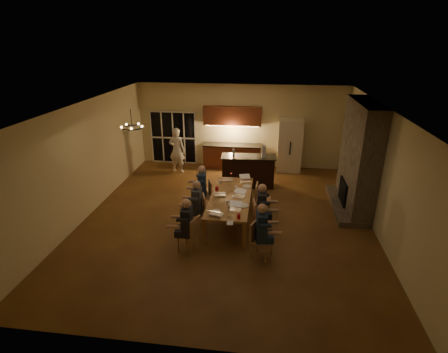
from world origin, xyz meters
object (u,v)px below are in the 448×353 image
bar_island (248,171)px  chair_right_far (263,199)px  chair_left_mid (197,211)px  can_silver (229,206)px  mug_back (220,182)px  plate_far (247,186)px  person_left_far (202,188)px  chair_right_near (262,240)px  plate_left (216,211)px  can_cola (232,175)px  bar_blender (264,152)px  mug_front (228,202)px  chandelier (132,128)px  laptop_d (239,193)px  chair_left_far (204,195)px  laptop_a (216,210)px  person_right_near (261,231)px  mug_mid (236,188)px  plate_near (243,205)px  laptop_f (245,178)px  redcup_near (239,216)px  person_left_near (187,226)px  dining_table (230,208)px  laptop_e (228,177)px  person_left_mid (197,205)px  standing_person (177,150)px  redcup_mid (217,188)px  laptop_c (220,191)px  bar_bottle (234,152)px  laptop_b (235,206)px  chair_left_near (188,233)px  person_right_mid (261,209)px  refrigerator (290,146)px

bar_island → chair_right_far: 2.02m
chair_left_mid → can_silver: (0.91, -0.27, 0.37)m
mug_back → plate_far: mug_back is taller
person_left_far → mug_back: person_left_far is taller
chair_right_near → plate_left: size_ratio=3.91×
can_cola → bar_blender: bar_blender is taller
can_cola → plate_left: can_cola is taller
mug_front → chandelier: bearing=-177.3°
chair_right_far → plate_far: bearing=80.6°
chair_right_near → laptop_d: (-0.69, 1.64, 0.42)m
chair_left_far → chair_right_far: bearing=70.4°
laptop_a → mug_back: (-0.18, 1.96, -0.06)m
person_right_near → person_left_far: size_ratio=1.00×
mug_mid → plate_near: size_ratio=0.37×
laptop_f → chair_left_far: bearing=-171.8°
redcup_near → can_cola: size_ratio=1.00×
person_left_near → plate_left: bearing=136.4°
laptop_f → can_cola: laptop_f is taller
bar_island → person_right_near: bearing=-85.2°
dining_table → mug_mid: bearing=79.2°
laptop_e → dining_table: bearing=89.9°
can_silver → person_left_mid: bearing=168.1°
standing_person → redcup_mid: bearing=131.1°
chair_right_far → laptop_d: size_ratio=2.78×
chair_left_mid → chair_right_near: size_ratio=1.00×
can_silver → laptop_c: bearing=114.9°
dining_table → person_left_mid: (-0.83, -0.52, 0.31)m
mug_back → laptop_a: bearing=-84.7°
chandelier → laptop_c: chandelier is taller
mug_front → person_left_mid: bearing=-176.8°
mug_mid → bar_bottle: (-0.27, 2.02, 0.40)m
laptop_b → chair_left_near: bearing=-137.4°
chair_left_near → plate_left: bearing=155.7°
person_right_near → laptop_f: size_ratio=4.31×
standing_person → can_silver: bearing=129.3°
laptop_d → chair_right_near: bearing=-50.2°
laptop_b → redcup_near: 0.47m
laptop_a → laptop_f: bearing=-88.2°
laptop_c → mug_back: size_ratio=3.20×
laptop_f → plate_left: size_ratio=1.41×
person_right_mid → standing_person: size_ratio=0.80×
laptop_c → can_silver: 0.83m
refrigerator → redcup_near: refrigerator is taller
person_right_near → standing_person: 6.16m
chair_left_near → chair_right_far: 2.77m
chair_right_far → mug_back: chair_right_far is taller
person_left_mid → mug_mid: 1.37m
plate_far → can_silver: bearing=-104.2°
laptop_d → plate_left: bearing=-99.8°
chair_right_far → laptop_d: bearing=136.2°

